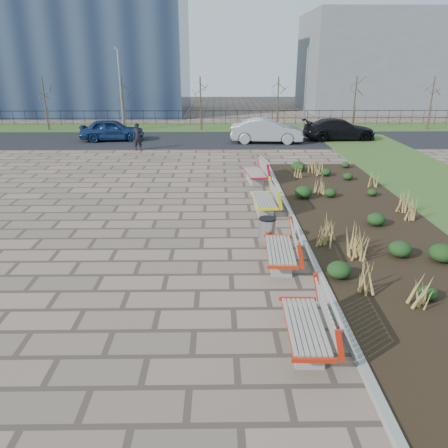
{
  "coord_description": "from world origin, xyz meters",
  "views": [
    {
      "loc": [
        1.34,
        -8.47,
        5.22
      ],
      "look_at": [
        1.5,
        3.0,
        0.9
      ],
      "focal_mm": 35.0,
      "sensor_mm": 36.0,
      "label": 1
    }
  ],
  "objects_px": {
    "car_blue": "(112,130)",
    "car_silver": "(267,131)",
    "bench_a": "(305,323)",
    "bench_d": "(255,171)",
    "bench_b": "(280,248)",
    "lamp_west": "(121,91)",
    "litter_bin": "(267,232)",
    "lamp_east": "(305,91)",
    "car_black": "(339,129)",
    "bench_c": "(264,198)",
    "pedestrian": "(138,137)"
  },
  "relations": [
    {
      "from": "bench_c",
      "to": "bench_a",
      "type": "bearing_deg",
      "value": -92.22
    },
    {
      "from": "car_blue",
      "to": "car_silver",
      "type": "height_order",
      "value": "car_silver"
    },
    {
      "from": "bench_b",
      "to": "car_silver",
      "type": "relative_size",
      "value": 0.44
    },
    {
      "from": "bench_c",
      "to": "car_black",
      "type": "bearing_deg",
      "value": 63.88
    },
    {
      "from": "bench_c",
      "to": "lamp_west",
      "type": "xyz_separation_m",
      "value": [
        -9.0,
        19.29,
        2.54
      ]
    },
    {
      "from": "pedestrian",
      "to": "car_black",
      "type": "distance_m",
      "value": 13.72
    },
    {
      "from": "pedestrian",
      "to": "lamp_east",
      "type": "distance_m",
      "value": 14.03
    },
    {
      "from": "litter_bin",
      "to": "lamp_west",
      "type": "height_order",
      "value": "lamp_west"
    },
    {
      "from": "bench_d",
      "to": "litter_bin",
      "type": "height_order",
      "value": "bench_d"
    },
    {
      "from": "lamp_west",
      "to": "car_blue",
      "type": "bearing_deg",
      "value": -88.66
    },
    {
      "from": "bench_a",
      "to": "car_silver",
      "type": "distance_m",
      "value": 22.21
    },
    {
      "from": "bench_b",
      "to": "lamp_west",
      "type": "bearing_deg",
      "value": 113.99
    },
    {
      "from": "lamp_west",
      "to": "car_silver",
      "type": "bearing_deg",
      "value": -26.11
    },
    {
      "from": "litter_bin",
      "to": "bench_b",
      "type": "bearing_deg",
      "value": -81.23
    },
    {
      "from": "pedestrian",
      "to": "car_black",
      "type": "height_order",
      "value": "pedestrian"
    },
    {
      "from": "pedestrian",
      "to": "car_black",
      "type": "bearing_deg",
      "value": 2.15
    },
    {
      "from": "car_silver",
      "to": "lamp_east",
      "type": "height_order",
      "value": "lamp_east"
    },
    {
      "from": "bench_a",
      "to": "lamp_west",
      "type": "relative_size",
      "value": 0.35
    },
    {
      "from": "bench_b",
      "to": "car_blue",
      "type": "xyz_separation_m",
      "value": [
        -8.9,
        19.53,
        0.25
      ]
    },
    {
      "from": "lamp_east",
      "to": "bench_b",
      "type": "bearing_deg",
      "value": -101.88
    },
    {
      "from": "bench_a",
      "to": "car_black",
      "type": "relative_size",
      "value": 0.43
    },
    {
      "from": "bench_b",
      "to": "litter_bin",
      "type": "distance_m",
      "value": 1.37
    },
    {
      "from": "lamp_west",
      "to": "bench_c",
      "type": "bearing_deg",
      "value": -64.99
    },
    {
      "from": "pedestrian",
      "to": "bench_c",
      "type": "bearing_deg",
      "value": -73.28
    },
    {
      "from": "car_black",
      "to": "car_blue",
      "type": "bearing_deg",
      "value": 86.59
    },
    {
      "from": "litter_bin",
      "to": "pedestrian",
      "type": "xyz_separation_m",
      "value": [
        -6.34,
        14.77,
        0.41
      ]
    },
    {
      "from": "bench_b",
      "to": "bench_d",
      "type": "relative_size",
      "value": 1.0
    },
    {
      "from": "bench_a",
      "to": "bench_c",
      "type": "distance_m",
      "value": 8.04
    },
    {
      "from": "bench_d",
      "to": "car_black",
      "type": "relative_size",
      "value": 0.43
    },
    {
      "from": "bench_b",
      "to": "litter_bin",
      "type": "bearing_deg",
      "value": 102.02
    },
    {
      "from": "bench_a",
      "to": "car_blue",
      "type": "xyz_separation_m",
      "value": [
        -8.9,
        23.09,
        0.25
      ]
    },
    {
      "from": "bench_d",
      "to": "car_black",
      "type": "bearing_deg",
      "value": 52.24
    },
    {
      "from": "bench_a",
      "to": "bench_d",
      "type": "distance_m",
      "value": 12.15
    },
    {
      "from": "bench_b",
      "to": "lamp_east",
      "type": "height_order",
      "value": "lamp_east"
    },
    {
      "from": "litter_bin",
      "to": "car_blue",
      "type": "height_order",
      "value": "car_blue"
    },
    {
      "from": "car_silver",
      "to": "lamp_west",
      "type": "height_order",
      "value": "lamp_west"
    },
    {
      "from": "bench_a",
      "to": "car_blue",
      "type": "relative_size",
      "value": 0.49
    },
    {
      "from": "bench_c",
      "to": "pedestrian",
      "type": "bearing_deg",
      "value": 117.16
    },
    {
      "from": "bench_c",
      "to": "lamp_east",
      "type": "xyz_separation_m",
      "value": [
        5.0,
        19.29,
        2.54
      ]
    },
    {
      "from": "bench_c",
      "to": "lamp_west",
      "type": "distance_m",
      "value": 21.44
    },
    {
      "from": "bench_c",
      "to": "pedestrian",
      "type": "height_order",
      "value": "pedestrian"
    },
    {
      "from": "car_blue",
      "to": "lamp_west",
      "type": "distance_m",
      "value": 4.82
    },
    {
      "from": "car_silver",
      "to": "lamp_east",
      "type": "bearing_deg",
      "value": -29.29
    },
    {
      "from": "car_silver",
      "to": "lamp_east",
      "type": "relative_size",
      "value": 0.79
    },
    {
      "from": "litter_bin",
      "to": "lamp_east",
      "type": "bearing_deg",
      "value": 76.92
    },
    {
      "from": "bench_a",
      "to": "car_blue",
      "type": "bearing_deg",
      "value": 112.81
    },
    {
      "from": "litter_bin",
      "to": "lamp_east",
      "type": "relative_size",
      "value": 0.14
    },
    {
      "from": "pedestrian",
      "to": "lamp_west",
      "type": "bearing_deg",
      "value": 95.08
    },
    {
      "from": "bench_d",
      "to": "car_blue",
      "type": "distance_m",
      "value": 14.11
    },
    {
      "from": "pedestrian",
      "to": "car_silver",
      "type": "bearing_deg",
      "value": 4.24
    }
  ]
}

